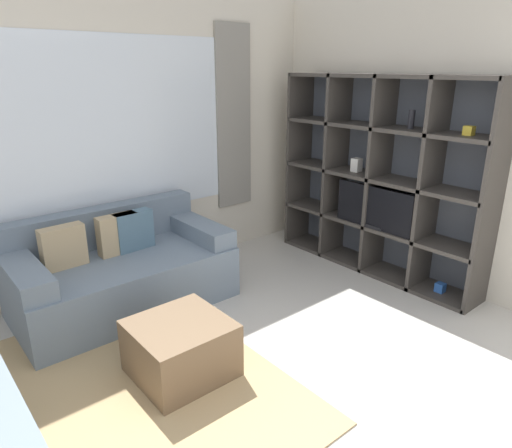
% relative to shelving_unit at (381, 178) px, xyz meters
% --- Properties ---
extents(wall_back, '(5.88, 0.11, 2.70)m').
position_rel_shelving_unit_xyz_m(wall_back, '(-2.18, 1.47, 0.41)').
color(wall_back, beige).
rests_on(wall_back, ground_plane).
extents(wall_right, '(0.07, 4.50, 2.70)m').
position_rel_shelving_unit_xyz_m(wall_right, '(0.20, -0.22, 0.40)').
color(wall_right, beige).
rests_on(wall_right, ground_plane).
extents(area_rug, '(2.08, 2.27, 0.01)m').
position_rel_shelving_unit_xyz_m(area_rug, '(-2.95, -0.16, -0.94)').
color(area_rug, tan).
rests_on(area_rug, ground_plane).
extents(shelving_unit, '(0.39, 2.20, 1.92)m').
position_rel_shelving_unit_xyz_m(shelving_unit, '(0.00, 0.00, 0.00)').
color(shelving_unit, '#515660').
rests_on(shelving_unit, ground_plane).
extents(couch_main, '(1.77, 0.96, 0.80)m').
position_rel_shelving_unit_xyz_m(couch_main, '(-2.32, 0.94, -0.64)').
color(couch_main, slate).
rests_on(couch_main, ground_plane).
extents(ottoman, '(0.60, 0.59, 0.39)m').
position_rel_shelving_unit_xyz_m(ottoman, '(-2.44, -0.23, -0.75)').
color(ottoman, brown).
rests_on(ottoman, ground_plane).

